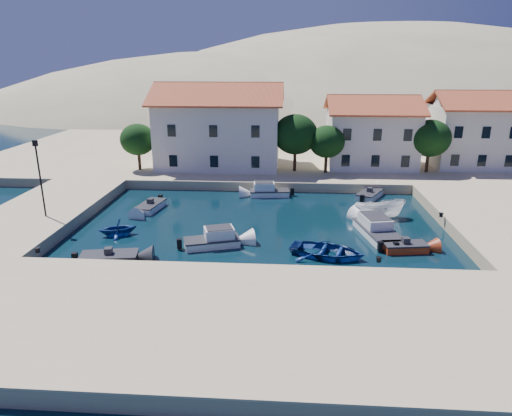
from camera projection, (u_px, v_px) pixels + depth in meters
The scene contains 21 objects.
ground at pixel (252, 278), 28.85m from camera, with size 400.00×400.00×0.00m, color black.
quay_south at pixel (242, 323), 23.00m from camera, with size 52.00×12.00×1.00m, color beige.
quay_west at pixel (42, 214), 39.41m from camera, with size 8.00×20.00×1.00m, color beige.
quay_north at pixel (286, 154), 64.63m from camera, with size 80.00×36.00×1.00m, color beige.
hills at pixel (342, 175), 152.06m from camera, with size 254.00×176.00×99.00m.
building_left at pixel (219, 124), 53.98m from camera, with size 14.70×9.45×9.70m.
building_mid at pixel (371, 130), 53.99m from camera, with size 10.50×8.40×8.30m.
building_right at pixel (472, 128), 54.09m from camera, with size 9.45×8.40×8.80m.
trees at pixel (309, 138), 51.23m from camera, with size 37.30×5.30×6.45m.
lamppost at pixel (39, 171), 36.10m from camera, with size 0.35×0.25×6.22m.
bollards at pixel (296, 240), 31.98m from camera, with size 29.36×9.56×0.30m.
motorboat_grey_sw at pixel (109, 258), 31.05m from camera, with size 4.06×2.34×1.25m.
cabin_cruiser_south at pixel (212, 240), 33.66m from camera, with size 4.40×2.90×1.60m.
rowboat_south at pixel (327, 256), 32.10m from camera, with size 3.74×5.24×1.08m, color navy.
motorboat_red_se at pixel (405, 247), 32.83m from camera, with size 3.28×1.82×1.25m.
cabin_cruiser_east at pixel (378, 230), 35.62m from camera, with size 3.32×5.87×1.60m.
boat_east at pixel (379, 218), 39.86m from camera, with size 1.71×4.55×1.76m, color white.
motorboat_white_ne at pixel (369, 195), 45.65m from camera, with size 3.21×3.98×1.25m.
rowboat_west at pixel (118, 235), 35.94m from camera, with size 2.47×2.86×1.51m, color navy.
motorboat_white_west at pixel (151, 207), 42.01m from camera, with size 2.21×3.93×1.25m.
cabin_cruiser_north at pixel (269, 191), 46.21m from camera, with size 4.12×2.08×1.60m.
Camera 1 is at (2.04, -25.99, 13.12)m, focal length 32.00 mm.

